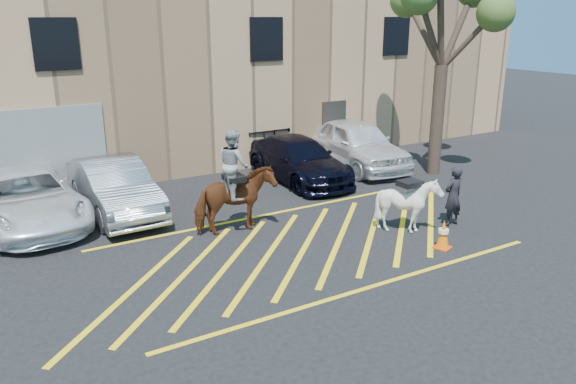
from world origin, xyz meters
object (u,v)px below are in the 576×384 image
car_white_pickup (27,198)px  traffic_cone (443,234)px  car_blue_suv (299,160)px  handler (453,196)px  tree (446,6)px  car_silver_sedan (115,187)px  mounted_bay (234,192)px  car_white_suv (357,144)px  saddled_white (408,204)px

car_white_pickup → traffic_cone: car_white_pickup is taller
car_white_pickup → car_blue_suv: size_ratio=1.07×
handler → car_blue_suv: bearing=-79.9°
traffic_cone → tree: size_ratio=0.10×
car_white_pickup → handler: bearing=-35.7°
car_silver_sedan → tree: size_ratio=0.64×
car_white_pickup → traffic_cone: size_ratio=7.21×
car_silver_sedan → mounted_bay: (2.27, -3.07, 0.32)m
car_white_pickup → tree: 14.11m
car_blue_suv → tree: 6.98m
car_white_pickup → tree: size_ratio=0.72×
car_silver_sedan → mounted_bay: bearing=-54.7°
mounted_bay → car_blue_suv: bearing=39.5°
mounted_bay → traffic_cone: bearing=-42.7°
handler → traffic_cone: (-1.37, -1.03, -0.45)m
car_silver_sedan → tree: (10.83, -1.54, 4.92)m
car_silver_sedan → car_white_pickup: bearing=170.5°
handler → traffic_cone: handler is taller
car_white_pickup → car_white_suv: car_white_suv is taller
car_blue_suv → tree: bearing=-19.1°
car_silver_sedan → traffic_cone: car_silver_sedan is taller
handler → mounted_bay: (-5.21, 2.51, 0.28)m
car_white_pickup → traffic_cone: bearing=-44.1°
traffic_cone → car_silver_sedan: bearing=132.7°
car_white_pickup → tree: (13.08, -1.87, 4.96)m
car_silver_sedan → car_white_suv: (9.05, 0.62, 0.10)m
car_white_pickup → car_blue_suv: car_white_pickup is taller
tree → car_silver_sedan: bearing=171.9°
car_white_pickup → saddled_white: size_ratio=3.56×
car_blue_suv → car_white_pickup: bearing=-178.3°
car_white_suv → traffic_cone: 7.82m
mounted_bay → saddled_white: (3.85, -2.27, -0.35)m
mounted_bay → saddled_white: bearing=-30.6°
car_white_suv → handler: 6.39m
tree → car_blue_suv: bearing=158.6°
saddled_white → tree: bearing=38.9°
car_silver_sedan → saddled_white: size_ratio=3.16×
car_white_pickup → saddled_white: (8.36, -5.67, 0.02)m
car_white_suv → saddled_white: size_ratio=3.46×
car_white_pickup → car_blue_suv: (8.52, -0.09, -0.02)m
car_silver_sedan → traffic_cone: size_ratio=6.40×
mounted_bay → saddled_white: size_ratio=1.83×
car_white_pickup → car_white_suv: bearing=-2.9°
car_white_pickup → car_silver_sedan: bearing=-12.7°
car_blue_suv → mounted_bay: mounted_bay is taller
saddled_white → mounted_bay: bearing=149.4°
mounted_bay → traffic_cone: (3.84, -3.54, -0.73)m
car_white_pickup → mounted_bay: mounted_bay is taller
car_blue_suv → saddled_white: bearing=-89.3°
car_white_pickup → handler: (9.73, -5.91, 0.08)m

